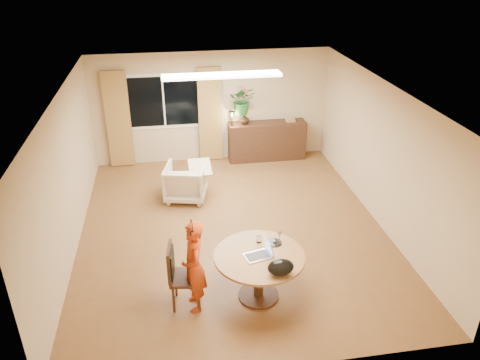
{
  "coord_description": "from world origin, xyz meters",
  "views": [
    {
      "loc": [
        -1.04,
        -7.25,
        4.73
      ],
      "look_at": [
        0.11,
        -0.2,
        1.1
      ],
      "focal_mm": 35.0,
      "sensor_mm": 36.0,
      "label": 1
    }
  ],
  "objects_px": {
    "dining_table": "(259,264)",
    "armchair": "(186,182)",
    "dining_chair": "(186,276)",
    "sideboard": "(267,141)",
    "child": "(194,267)"
  },
  "relations": [
    {
      "from": "dining_table",
      "to": "child",
      "type": "height_order",
      "value": "child"
    },
    {
      "from": "dining_chair",
      "to": "armchair",
      "type": "distance_m",
      "value": 3.21
    },
    {
      "from": "dining_table",
      "to": "dining_chair",
      "type": "relative_size",
      "value": 1.31
    },
    {
      "from": "dining_table",
      "to": "armchair",
      "type": "height_order",
      "value": "same"
    },
    {
      "from": "armchair",
      "to": "sideboard",
      "type": "bearing_deg",
      "value": -127.22
    },
    {
      "from": "dining_table",
      "to": "dining_chair",
      "type": "xyz_separation_m",
      "value": [
        -1.06,
        0.01,
        -0.09
      ]
    },
    {
      "from": "dining_table",
      "to": "armchair",
      "type": "distance_m",
      "value": 3.34
    },
    {
      "from": "dining_table",
      "to": "sideboard",
      "type": "bearing_deg",
      "value": 76.5
    },
    {
      "from": "dining_chair",
      "to": "sideboard",
      "type": "height_order",
      "value": "dining_chair"
    },
    {
      "from": "child",
      "to": "dining_chair",
      "type": "bearing_deg",
      "value": -127.19
    },
    {
      "from": "armchair",
      "to": "sideboard",
      "type": "relative_size",
      "value": 0.44
    },
    {
      "from": "dining_table",
      "to": "dining_chair",
      "type": "bearing_deg",
      "value": 179.31
    },
    {
      "from": "dining_chair",
      "to": "dining_table",
      "type": "bearing_deg",
      "value": 6.46
    },
    {
      "from": "dining_chair",
      "to": "armchair",
      "type": "height_order",
      "value": "dining_chair"
    },
    {
      "from": "sideboard",
      "to": "dining_table",
      "type": "bearing_deg",
      "value": -103.5
    }
  ]
}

